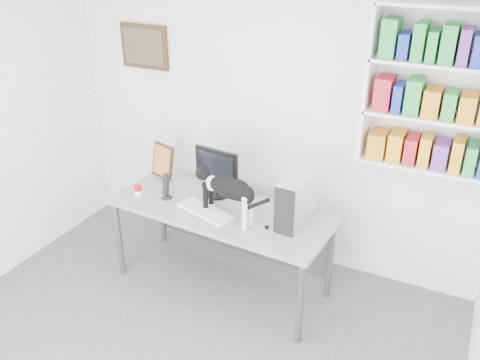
# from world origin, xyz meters

# --- Properties ---
(room) EXTENTS (4.01, 4.01, 2.70)m
(room) POSITION_xyz_m (0.00, 0.00, 1.35)
(room) COLOR #5E5D63
(room) RESTS_ON ground
(bookshelf) EXTENTS (1.03, 0.28, 1.24)m
(bookshelf) POSITION_xyz_m (1.40, 1.85, 1.85)
(bookshelf) COLOR white
(bookshelf) RESTS_ON room
(wall_art) EXTENTS (0.52, 0.04, 0.42)m
(wall_art) POSITION_xyz_m (-1.30, 1.97, 1.90)
(wall_art) COLOR #4A2C17
(wall_art) RESTS_ON room
(desk) EXTENTS (1.94, 0.85, 0.79)m
(desk) POSITION_xyz_m (-0.10, 1.24, 0.40)
(desk) COLOR gray
(desk) RESTS_ON room
(monitor) EXTENTS (0.44, 0.25, 0.45)m
(monitor) POSITION_xyz_m (-0.23, 1.44, 1.02)
(monitor) COLOR black
(monitor) RESTS_ON desk
(keyboard) EXTENTS (0.54, 0.33, 0.04)m
(keyboard) POSITION_xyz_m (-0.17, 1.11, 0.81)
(keyboard) COLOR white
(keyboard) RESTS_ON desk
(pc_tower) EXTENTS (0.21, 0.42, 0.40)m
(pc_tower) POSITION_xyz_m (0.55, 1.29, 0.99)
(pc_tower) COLOR silver
(pc_tower) RESTS_ON desk
(speaker) EXTENTS (0.12, 0.12, 0.24)m
(speaker) POSITION_xyz_m (-0.61, 1.20, 0.91)
(speaker) COLOR black
(speaker) RESTS_ON desk
(leaning_print) EXTENTS (0.29, 0.18, 0.33)m
(leaning_print) POSITION_xyz_m (-0.88, 1.55, 0.96)
(leaning_print) COLOR #4A2C17
(leaning_print) RESTS_ON desk
(soup_can) EXTENTS (0.08, 0.08, 0.10)m
(soup_can) POSITION_xyz_m (-0.86, 1.12, 0.84)
(soup_can) COLOR #B30F11
(soup_can) RESTS_ON desk
(cat) EXTENTS (0.66, 0.28, 0.40)m
(cat) POSITION_xyz_m (0.06, 1.11, 0.99)
(cat) COLOR black
(cat) RESTS_ON desk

